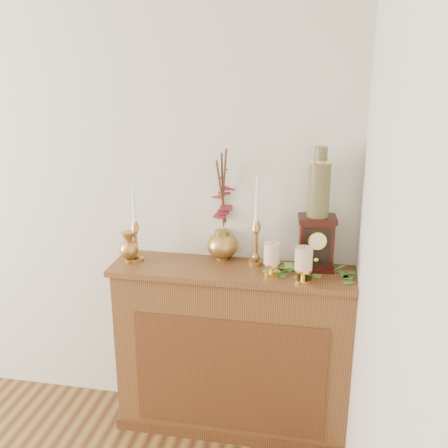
% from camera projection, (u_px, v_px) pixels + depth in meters
% --- Properties ---
extents(console_shelf, '(1.24, 0.34, 0.93)m').
position_uv_depth(console_shelf, '(233.00, 355.00, 2.76)').
color(console_shelf, brown).
rests_on(console_shelf, ground).
extents(candlestick_left, '(0.07, 0.07, 0.42)m').
position_uv_depth(candlestick_left, '(135.00, 235.00, 2.66)').
color(candlestick_left, tan).
rests_on(candlestick_left, console_shelf).
extents(candlestick_center, '(0.08, 0.08, 0.46)m').
position_uv_depth(candlestick_center, '(256.00, 236.00, 2.61)').
color(candlestick_center, tan).
rests_on(candlestick_center, console_shelf).
extents(bud_vase, '(0.10, 0.10, 0.16)m').
position_uv_depth(bud_vase, '(129.00, 247.00, 2.66)').
color(bud_vase, tan).
rests_on(bud_vase, console_shelf).
extents(ginger_jar, '(0.24, 0.26, 0.59)m').
position_uv_depth(ginger_jar, '(224.00, 208.00, 2.69)').
color(ginger_jar, tan).
rests_on(ginger_jar, console_shelf).
extents(pillar_candle_left, '(0.09, 0.09, 0.17)m').
position_uv_depth(pillar_candle_left, '(272.00, 257.00, 2.51)').
color(pillar_candle_left, '#DFBF4E').
rests_on(pillar_candle_left, console_shelf).
extents(pillar_candle_right, '(0.09, 0.09, 0.18)m').
position_uv_depth(pillar_candle_right, '(304.00, 263.00, 2.43)').
color(pillar_candle_right, '#DFBF4E').
rests_on(pillar_candle_right, console_shelf).
extents(ivy_garland, '(0.39, 0.19, 0.07)m').
position_uv_depth(ivy_garland, '(308.00, 273.00, 2.52)').
color(ivy_garland, '#406E2A').
rests_on(ivy_garland, console_shelf).
extents(mantel_clock, '(0.20, 0.15, 0.27)m').
position_uv_depth(mantel_clock, '(316.00, 244.00, 2.56)').
color(mantel_clock, black).
rests_on(mantel_clock, console_shelf).
extents(ceramic_vase, '(0.10, 0.10, 0.33)m').
position_uv_depth(ceramic_vase, '(319.00, 186.00, 2.47)').
color(ceramic_vase, '#1A3428').
rests_on(ceramic_vase, mantel_clock).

